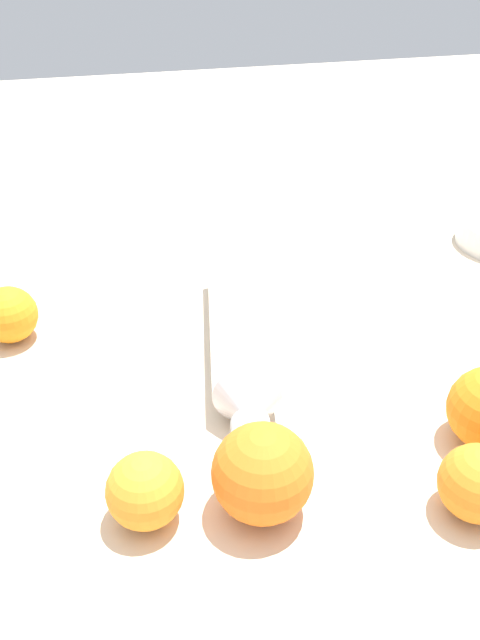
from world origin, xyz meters
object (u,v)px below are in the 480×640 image
orange_3 (9,315)px  orange_0 (145,491)px  orange_4 (262,473)px  orange_2 (478,483)px  water_bottle (241,332)px

orange_3 → orange_0: bearing=23.0°
orange_0 → orange_4: size_ratio=0.76×
orange_0 → orange_2: bearing=79.3°
orange_3 → orange_4: bearing=36.0°
orange_3 → orange_4: orange_4 is taller
orange_2 → orange_3: size_ratio=1.02×
orange_3 → water_bottle: bearing=69.9°
water_bottle → orange_0: size_ratio=5.06×
orange_2 → orange_4: 0.17m
orange_3 → orange_4: size_ratio=0.76×
orange_0 → orange_4: bearing=83.5°
water_bottle → orange_4: (0.21, -0.03, 0.01)m
water_bottle → orange_3: (-0.09, -0.24, -0.00)m
water_bottle → orange_3: size_ratio=5.07×
water_bottle → orange_2: water_bottle is taller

